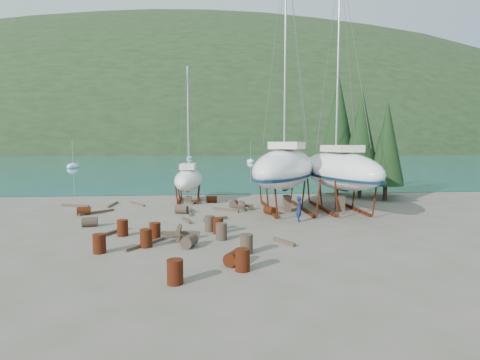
{
  "coord_description": "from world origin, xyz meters",
  "views": [
    {
      "loc": [
        -1.59,
        -21.58,
        4.91
      ],
      "look_at": [
        0.52,
        3.0,
        2.58
      ],
      "focal_mm": 28.0,
      "sensor_mm": 36.0,
      "label": 1
    }
  ],
  "objects": [
    {
      "name": "drum_6",
      "position": [
        2.77,
        4.19,
        0.29
      ],
      "size": [
        0.93,
        1.05,
        0.58
      ],
      "primitive_type": "cylinder",
      "rotation": [
        1.57,
        0.0,
        0.51
      ],
      "color": "#612110",
      "rests_on": "ground"
    },
    {
      "name": "worker",
      "position": [
        4.21,
        1.63,
        0.82
      ],
      "size": [
        0.55,
        0.69,
        1.64
      ],
      "primitive_type": "imported",
      "rotation": [
        0.0,
        0.0,
        1.28
      ],
      "color": "navy",
      "rests_on": "ground"
    },
    {
      "name": "moored_boat_far",
      "position": [
        -8.0,
        110.0,
        0.39
      ],
      "size": [
        2.0,
        5.0,
        6.05
      ],
      "color": "white",
      "rests_on": "ground"
    },
    {
      "name": "drum_15",
      "position": [
        -8.7,
        1.23,
        0.29
      ],
      "size": [
        0.98,
        0.75,
        0.58
      ],
      "primitive_type": "cylinder",
      "rotation": [
        1.57,
        0.0,
        1.78
      ],
      "color": "#2D2823",
      "rests_on": "ground"
    },
    {
      "name": "moored_boat_left",
      "position": [
        -30.0,
        60.0,
        0.39
      ],
      "size": [
        2.0,
        5.0,
        6.05
      ],
      "color": "white",
      "rests_on": "ground"
    },
    {
      "name": "far_house_center",
      "position": [
        -20.0,
        190.0,
        2.92
      ],
      "size": [
        6.6,
        5.6,
        5.6
      ],
      "color": "beige",
      "rests_on": "ground"
    },
    {
      "name": "timber_17",
      "position": [
        -9.57,
        5.7,
        0.08
      ],
      "size": [
        2.0,
        2.03,
        0.16
      ],
      "primitive_type": "cube",
      "rotation": [
        0.0,
        0.0,
        2.36
      ],
      "color": "brown",
      "rests_on": "ground"
    },
    {
      "name": "far_hill",
      "position": [
        0.0,
        320.0,
        0.0
      ],
      "size": [
        800.0,
        360.0,
        110.0
      ],
      "primitive_type": "ellipsoid",
      "color": "black",
      "rests_on": "ground"
    },
    {
      "name": "cypress_near_right",
      "position": [
        12.5,
        12.0,
        5.79
      ],
      "size": [
        3.6,
        3.6,
        10.0
      ],
      "color": "black",
      "rests_on": "ground"
    },
    {
      "name": "timber_7",
      "position": [
        2.15,
        -3.6,
        0.09
      ],
      "size": [
        0.91,
        1.41,
        0.17
      ],
      "primitive_type": "cube",
      "rotation": [
        0.0,
        0.0,
        0.52
      ],
      "color": "brown",
      "rests_on": "ground"
    },
    {
      "name": "cypress_mid_right",
      "position": [
        14.0,
        10.0,
        4.92
      ],
      "size": [
        3.06,
        3.06,
        8.5
      ],
      "color": "black",
      "rests_on": "ground"
    },
    {
      "name": "drum_0",
      "position": [
        -6.53,
        -4.48,
        0.44
      ],
      "size": [
        0.58,
        0.58,
        0.88
      ],
      "primitive_type": "cylinder",
      "color": "#612110",
      "rests_on": "ground"
    },
    {
      "name": "drum_10",
      "position": [
        -4.36,
        -2.2,
        0.44
      ],
      "size": [
        0.58,
        0.58,
        0.88
      ],
      "primitive_type": "cylinder",
      "color": "#612110",
      "rests_on": "ground"
    },
    {
      "name": "large_sailboat_near",
      "position": [
        4.21,
        5.97,
        3.18
      ],
      "size": [
        8.41,
        12.98,
        19.79
      ],
      "rotation": [
        0.0,
        0.0,
        -0.41
      ],
      "color": "white",
      "rests_on": "ground"
    },
    {
      "name": "timber_3",
      "position": [
        -4.67,
        -3.37,
        0.07
      ],
      "size": [
        1.6,
        2.19,
        0.15
      ],
      "primitive_type": "cube",
      "rotation": [
        0.0,
        0.0,
        2.53
      ],
      "color": "brown",
      "rests_on": "ground"
    },
    {
      "name": "drum_16",
      "position": [
        -0.92,
        -2.59,
        0.44
      ],
      "size": [
        0.58,
        0.58,
        0.88
      ],
      "primitive_type": "cylinder",
      "color": "#2D2823",
      "rests_on": "ground"
    },
    {
      "name": "drum_17",
      "position": [
        0.13,
        -5.09,
        0.44
      ],
      "size": [
        0.58,
        0.58,
        0.88
      ],
      "primitive_type": "cylinder",
      "color": "#2D2823",
      "rests_on": "ground"
    },
    {
      "name": "drum_9",
      "position": [
        -3.49,
        5.1,
        0.29
      ],
      "size": [
        1.02,
        0.84,
        0.58
      ],
      "primitive_type": "cylinder",
      "rotation": [
        1.57,
        0.0,
        1.22
      ],
      "color": "#2D2823",
      "rests_on": "ground"
    },
    {
      "name": "moored_boat_mid",
      "position": [
        10.0,
        80.0,
        0.39
      ],
      "size": [
        2.0,
        5.0,
        6.05
      ],
      "color": "white",
      "rests_on": "ground"
    },
    {
      "name": "cypress_far_right",
      "position": [
        15.5,
        13.0,
        5.21
      ],
      "size": [
        3.24,
        3.24,
        9.0
      ],
      "color": "black",
      "rests_on": "ground"
    },
    {
      "name": "timber_pile_fore",
      "position": [
        -3.13,
        -2.17,
        0.3
      ],
      "size": [
        1.8,
        1.8,
        0.6
      ],
      "color": "brown",
      "rests_on": "ground"
    },
    {
      "name": "drum_12",
      "position": [
        -0.56,
        -6.67,
        0.29
      ],
      "size": [
        0.94,
        1.05,
        0.58
      ],
      "primitive_type": "cylinder",
      "rotation": [
        1.57,
        0.0,
        2.62
      ],
      "color": "#612110",
      "rests_on": "ground"
    },
    {
      "name": "drum_3",
      "position": [
        -2.78,
        -8.6,
        0.44
      ],
      "size": [
        0.58,
        0.58,
        0.88
      ],
      "primitive_type": "cylinder",
      "color": "#612110",
      "rests_on": "ground"
    },
    {
      "name": "small_sailboat_shore",
      "position": [
        -3.29,
        11.17,
        1.91
      ],
      "size": [
        2.76,
        7.39,
        11.61
      ],
      "rotation": [
        0.0,
        0.0,
        -0.07
      ],
      "color": "white",
      "rests_on": "ground"
    },
    {
      "name": "drum_8",
      "position": [
        -6.21,
        -1.29,
        0.44
      ],
      "size": [
        0.58,
        0.58,
        0.88
      ],
      "primitive_type": "cylinder",
      "color": "#612110",
      "rests_on": "ground"
    },
    {
      "name": "far_house_left",
      "position": [
        -60.0,
        190.0,
        2.92
      ],
      "size": [
        6.6,
        5.6,
        5.6
      ],
      "color": "beige",
      "rests_on": "ground"
    },
    {
      "name": "timber_15",
      "position": [
        -9.34,
        9.26,
        0.07
      ],
      "size": [
        0.26,
        2.62,
        0.15
      ],
      "primitive_type": "cube",
      "rotation": [
        0.0,
        0.0,
        3.1
      ],
      "color": "brown",
      "rests_on": "ground"
    },
    {
      "name": "timber_4",
      "position": [
        -3.0,
        2.2,
        0.09
      ],
      "size": [
        0.74,
        1.71,
        0.17
      ],
      "primitive_type": "cube",
      "rotation": [
        0.0,
        0.0,
        0.34
      ],
      "color": "brown",
      "rests_on": "ground"
    },
    {
      "name": "timber_6",
      "position": [
        0.69,
        9.77,
        0.1
      ],
      "size": [
        1.46,
        1.48,
        0.19
      ],
      "primitive_type": "cube",
      "rotation": [
        0.0,
        0.0,
        0.78
      ],
      "color": "brown",
      "rests_on": "ground"
    },
    {
      "name": "large_sailboat_far",
      "position": [
        8.21,
        5.86,
        3.03
      ],
      "size": [
        4.53,
        12.03,
        18.59
      ],
      "rotation": [
        0.0,
        0.0,
        0.1
      ],
      "color": "white",
      "rests_on": "ground"
    },
    {
      "name": "drum_14",
      "position": [
        -1.05,
        -1.15,
        0.44
      ],
      "size": [
        0.58,
        0.58,
        0.88
      ],
      "primitive_type": "cylinder",
      "color": "#612110",
      "rests_on": "ground"
    },
    {
      "name": "drum_1",
      "position": [
        -2.51,
        -3.85,
        0.29
      ],
      "size": [
        0.85,
        1.03,
        0.58
      ],
      "primitive_type": "cylinder",
      "rotation": [
        1.57,
        0.0,
        2.79
      ],
      "color": "#2D2823",
      "rests_on": "ground"
    },
    {
      "name": "timber_9",
      "position": [
        -2.63,
        10.11,
        0.08
      ],
      "size": [
        0.77,
        2.17,
        0.15
      ],
      "primitive_type": "cube",
      "rotation": [
        0.0,
        0.0,
        2.85
      ],
      "color": "brown",
      "rests_on": "ground"
    },
    {
      "name": "drum_5",
      "position": [
        -1.51,
        -0.58,
        0.44
      ],
      "size": [
        0.58,
        0.58,
        0.88
      ],
      "primitive_type": "cylinder",
      "color": "#2D2823",
      "rests_on": "ground"
    },
    {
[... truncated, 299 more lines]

